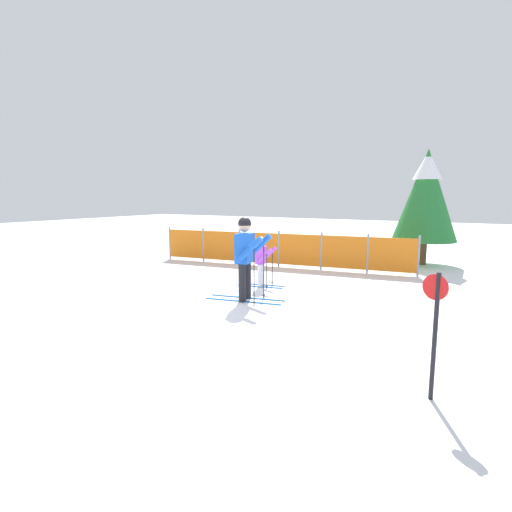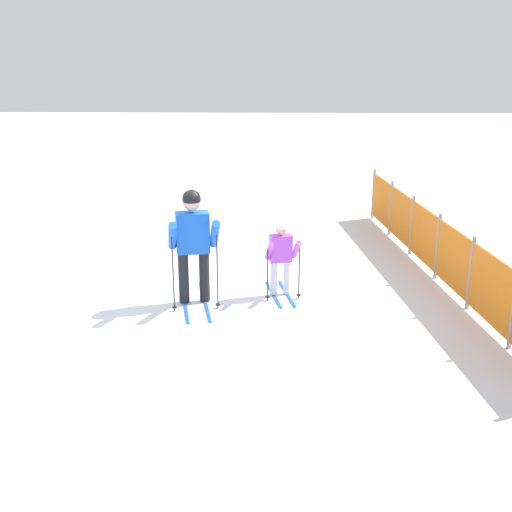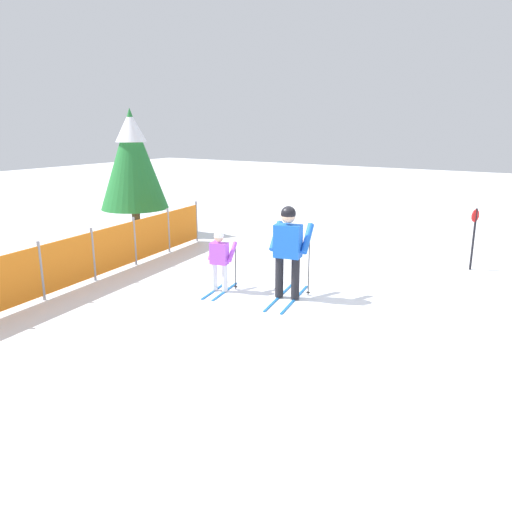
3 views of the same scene
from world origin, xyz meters
name	(u,v)px [view 2 (image 2 of 3)]	position (x,y,z in m)	size (l,w,h in m)	color
ground_plane	(191,301)	(0.00, 0.00, 0.00)	(60.00, 60.00, 0.00)	white
skier_adult	(193,237)	(0.07, 0.07, 1.06)	(1.72, 0.83, 1.78)	#1966B2
skier_child	(281,252)	(-0.28, 1.40, 0.72)	(1.18, 0.58, 1.23)	#1966B2
safety_fence	(438,246)	(-1.15, 4.06, 0.57)	(8.12, 1.05, 1.14)	gray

